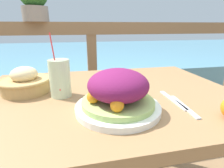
% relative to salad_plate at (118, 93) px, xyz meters
% --- Properties ---
extents(patio_table, '(1.09, 0.79, 0.74)m').
position_rel_salad_plate_xyz_m(patio_table, '(-0.00, 0.17, -0.17)').
color(patio_table, '#997047').
rests_on(patio_table, ground_plane).
extents(railing_fence, '(2.80, 0.08, 1.04)m').
position_rel_salad_plate_xyz_m(railing_fence, '(-0.00, 0.87, -0.02)').
color(railing_fence, brown).
rests_on(railing_fence, ground_plane).
extents(sea_backdrop, '(12.00, 4.00, 0.51)m').
position_rel_salad_plate_xyz_m(sea_backdrop, '(-0.00, 3.37, -0.55)').
color(sea_backdrop, '#568EA8').
rests_on(sea_backdrop, ground_plane).
extents(salad_plate, '(0.28, 0.28, 0.14)m').
position_rel_salad_plate_xyz_m(salad_plate, '(0.00, 0.00, 0.00)').
color(salad_plate, white).
rests_on(salad_plate, patio_table).
extents(drink_glass, '(0.08, 0.08, 0.25)m').
position_rel_salad_plate_xyz_m(drink_glass, '(-0.19, 0.17, 0.01)').
color(drink_glass, beige).
rests_on(drink_glass, patio_table).
extents(bread_basket, '(0.21, 0.21, 0.11)m').
position_rel_salad_plate_xyz_m(bread_basket, '(-0.34, 0.25, -0.02)').
color(bread_basket, tan).
rests_on(bread_basket, patio_table).
extents(potted_plant, '(0.19, 0.19, 0.28)m').
position_rel_salad_plate_xyz_m(potted_plant, '(-0.38, 0.87, 0.38)').
color(potted_plant, gray).
rests_on(potted_plant, railing_fence).
extents(fork, '(0.02, 0.18, 0.00)m').
position_rel_salad_plate_xyz_m(fork, '(0.22, 0.03, -0.06)').
color(fork, silver).
rests_on(fork, patio_table).
extents(knife, '(0.03, 0.18, 0.00)m').
position_rel_salad_plate_xyz_m(knife, '(0.23, -0.02, -0.06)').
color(knife, silver).
rests_on(knife, patio_table).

